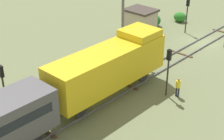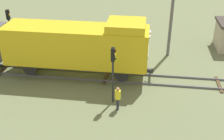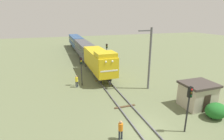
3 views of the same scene
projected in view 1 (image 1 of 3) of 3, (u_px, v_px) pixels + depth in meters
The scene contains 11 objects.
ground_plane at pixel (204, 42), 38.45m from camera, with size 158.67×158.67×0.00m, color #66704C.
railway_track at pixel (204, 42), 38.41m from camera, with size 2.40×105.78×0.16m.
locomotive at pixel (110, 65), 27.18m from camera, with size 2.90×11.60×4.60m.
traffic_signal_near at pixel (187, 9), 39.86m from camera, with size 0.32×0.34×4.16m.
traffic_signal_mid at pixel (169, 64), 27.14m from camera, with size 0.32×0.34×4.10m.
traffic_signal_far at pixel (3, 82), 24.49m from camera, with size 0.32×0.34×4.19m.
worker_by_signal at pixel (178, 86), 27.78m from camera, with size 0.38×0.38×1.70m.
catenary_mast at pixel (123, 12), 34.13m from camera, with size 1.94×0.28×8.24m.
relay_hut at pixel (140, 20), 41.01m from camera, with size 3.50×2.90×2.74m.
bush_near at pixel (180, 17), 44.44m from camera, with size 1.71×1.40×1.24m, color #297426.
bush_mid at pixel (153, 20), 42.90m from camera, with size 2.14×1.75×1.55m, color #216A26.
Camera 1 is at (-16.67, 33.08, 14.88)m, focal length 55.00 mm.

